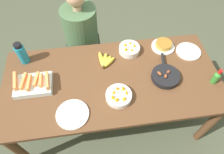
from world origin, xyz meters
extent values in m
plane|color=#474C38|center=(0.00, 0.00, 0.00)|extent=(14.00, 14.00, 0.00)
cube|color=brown|center=(0.00, 0.00, 0.73)|extent=(1.88, 0.88, 0.03)
cylinder|color=brown|center=(-0.88, -0.38, 0.35)|extent=(0.07, 0.07, 0.71)
cylinder|color=brown|center=(0.88, -0.38, 0.35)|extent=(0.07, 0.07, 0.71)
cylinder|color=brown|center=(-0.88, 0.38, 0.35)|extent=(0.07, 0.07, 0.71)
cylinder|color=brown|center=(0.88, 0.38, 0.35)|extent=(0.07, 0.07, 0.71)
ellipsoid|color=yellow|center=(-0.01, 0.17, 0.76)|extent=(0.14, 0.13, 0.04)
ellipsoid|color=yellow|center=(-0.02, 0.18, 0.76)|extent=(0.12, 0.15, 0.04)
ellipsoid|color=yellow|center=(-0.04, 0.20, 0.76)|extent=(0.08, 0.18, 0.04)
ellipsoid|color=yellow|center=(-0.07, 0.21, 0.76)|extent=(0.06, 0.20, 0.04)
cylinder|color=#4C3819|center=(-0.06, 0.13, 0.76)|extent=(0.02, 0.02, 0.04)
cube|color=silver|center=(-0.66, 0.01, 0.77)|extent=(0.30, 0.22, 0.05)
cube|color=#ED8E4C|center=(-0.79, 0.04, 0.81)|extent=(0.05, 0.17, 0.05)
cube|color=#ED8E4C|center=(-0.72, 0.03, 0.81)|extent=(0.05, 0.16, 0.04)
cube|color=#ED8E4C|center=(-0.68, 0.01, 0.81)|extent=(0.03, 0.15, 0.04)
cube|color=#ED8E4C|center=(-0.62, 0.04, 0.81)|extent=(0.05, 0.14, 0.04)
cube|color=#ED8E4C|center=(-0.59, 0.02, 0.81)|extent=(0.02, 0.12, 0.04)
cube|color=#ED8E4C|center=(-0.53, 0.01, 0.82)|extent=(0.04, 0.17, 0.05)
cylinder|color=black|center=(0.45, -0.06, 0.75)|extent=(0.24, 0.24, 0.01)
cylinder|color=black|center=(0.45, -0.06, 0.78)|extent=(0.24, 0.24, 0.04)
cylinder|color=black|center=(0.48, 0.13, 0.78)|extent=(0.05, 0.14, 0.02)
ellipsoid|color=brown|center=(0.40, -0.05, 0.81)|extent=(0.04, 0.05, 0.03)
ellipsoid|color=brown|center=(0.44, -0.08, 0.81)|extent=(0.04, 0.05, 0.03)
ellipsoid|color=brown|center=(0.48, -0.04, 0.81)|extent=(0.04, 0.04, 0.03)
cylinder|color=silver|center=(0.54, 0.31, 0.75)|extent=(0.22, 0.22, 0.02)
cylinder|color=gold|center=(0.54, 0.31, 0.78)|extent=(0.15, 0.15, 0.04)
cylinder|color=#9F6624|center=(0.54, 0.31, 0.80)|extent=(0.15, 0.15, 0.00)
cylinder|color=silver|center=(0.76, 0.21, 0.75)|extent=(0.23, 0.23, 0.02)
cylinder|color=#B2B2B7|center=(0.74, 0.23, 0.76)|extent=(0.13, 0.03, 0.01)
cube|color=#B2B2B7|center=(0.83, 0.21, 0.76)|extent=(0.05, 0.03, 0.00)
cylinder|color=silver|center=(-0.35, -0.29, 0.75)|extent=(0.25, 0.25, 0.02)
cylinder|color=#B2B2B7|center=(-0.32, -0.31, 0.76)|extent=(0.11, 0.03, 0.01)
cube|color=#B2B2B7|center=(-0.39, -0.33, 0.76)|extent=(0.05, 0.03, 0.00)
cylinder|color=silver|center=(0.21, 0.30, 0.78)|extent=(0.20, 0.20, 0.06)
cone|color=orange|center=(0.25, 0.29, 0.83)|extent=(0.03, 0.03, 0.06)
cone|color=orange|center=(0.22, 0.34, 0.82)|extent=(0.04, 0.03, 0.04)
cone|color=orange|center=(0.17, 0.32, 0.82)|extent=(0.05, 0.05, 0.04)
cone|color=orange|center=(0.17, 0.26, 0.83)|extent=(0.05, 0.05, 0.06)
cone|color=orange|center=(0.22, 0.25, 0.82)|extent=(0.04, 0.04, 0.05)
cylinder|color=silver|center=(0.03, -0.19, 0.77)|extent=(0.21, 0.21, 0.05)
cone|color=orange|center=(0.09, -0.19, 0.82)|extent=(0.03, 0.04, 0.06)
cone|color=orange|center=(0.07, -0.15, 0.82)|extent=(0.05, 0.05, 0.06)
cone|color=orange|center=(0.02, -0.14, 0.82)|extent=(0.05, 0.04, 0.05)
cone|color=orange|center=(-0.01, -0.17, 0.81)|extent=(0.05, 0.05, 0.05)
cone|color=orange|center=(-0.02, -0.21, 0.82)|extent=(0.05, 0.05, 0.05)
cone|color=orange|center=(0.01, -0.24, 0.82)|extent=(0.05, 0.05, 0.06)
cone|color=orange|center=(0.06, -0.24, 0.82)|extent=(0.06, 0.06, 0.05)
cylinder|color=teal|center=(-0.76, 0.31, 0.84)|extent=(0.08, 0.08, 0.18)
cylinder|color=black|center=(-0.76, 0.31, 0.95)|extent=(0.07, 0.07, 0.03)
cylinder|color=#337F2D|center=(0.85, -0.15, 0.79)|extent=(0.05, 0.05, 0.10)
cone|color=#337F2D|center=(0.85, -0.15, 0.86)|extent=(0.05, 0.05, 0.03)
cylinder|color=red|center=(0.85, -0.15, 0.89)|extent=(0.03, 0.03, 0.03)
cube|color=black|center=(-0.24, 0.74, 0.21)|extent=(0.41, 0.41, 0.43)
cylinder|color=#476642|center=(-0.24, 0.74, 0.68)|extent=(0.37, 0.37, 0.52)
cylinder|color=tan|center=(-0.24, 0.74, 0.97)|extent=(0.09, 0.09, 0.05)
camera|label=1|loc=(-0.14, -0.98, 2.15)|focal=32.00mm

